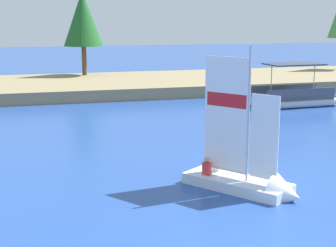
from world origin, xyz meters
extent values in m
cube|color=#897A56|center=(0.00, 30.79, 0.43)|extent=(80.00, 11.77, 0.87)
cylinder|color=brown|center=(-0.23, 34.87, 2.14)|extent=(0.41, 0.41, 2.54)
cone|color=#1E5B23|center=(-0.23, 34.87, 5.77)|extent=(3.41, 3.41, 4.73)
cube|color=silver|center=(1.81, 5.60, 0.18)|extent=(3.32, 3.83, 0.36)
cone|color=silver|center=(2.90, 4.10, 0.18)|extent=(1.57, 1.50, 1.27)
cylinder|color=#B7B7BC|center=(2.03, 5.30, 2.64)|extent=(0.08, 0.08, 4.55)
cube|color=white|center=(1.52, 6.00, 2.55)|extent=(1.04, 1.42, 3.89)
cube|color=red|center=(1.52, 6.00, 3.04)|extent=(0.94, 1.28, 0.47)
cube|color=white|center=(2.38, 4.81, 1.96)|extent=(0.62, 0.84, 2.80)
cylinder|color=#B7B7BC|center=(1.52, 6.00, 0.58)|extent=(1.06, 1.44, 0.06)
cube|color=red|center=(0.95, 6.26, 0.59)|extent=(0.33, 0.34, 0.45)
sphere|color=tan|center=(0.95, 6.26, 0.93)|extent=(0.20, 0.20, 0.20)
cube|color=silver|center=(1.46, 6.61, 0.66)|extent=(0.33, 0.34, 0.60)
sphere|color=tan|center=(1.46, 6.61, 1.07)|extent=(0.20, 0.20, 0.20)
cylinder|color=#B2B2B7|center=(11.95, 21.04, 0.30)|extent=(5.45, 0.85, 0.60)
cylinder|color=#B2B2B7|center=(12.03, 19.27, 0.30)|extent=(5.45, 0.85, 0.60)
cube|color=#474C56|center=(11.99, 20.15, 0.65)|extent=(5.32, 2.62, 0.10)
cube|color=#474C56|center=(11.94, 21.24, 1.00)|extent=(5.00, 0.33, 0.60)
cube|color=#474C56|center=(12.04, 19.06, 1.00)|extent=(5.00, 0.33, 0.60)
cylinder|color=#B2B2B7|center=(13.62, 20.23, 1.73)|extent=(0.06, 0.06, 2.06)
cylinder|color=#B2B2B7|center=(10.36, 20.08, 1.73)|extent=(0.06, 0.06, 2.06)
cube|color=#333842|center=(11.99, 20.15, 2.80)|extent=(3.79, 2.31, 0.08)
camera|label=1|loc=(-4.83, -9.59, 5.73)|focal=53.51mm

